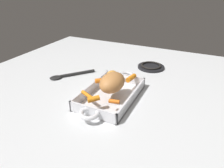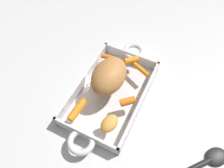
{
  "view_description": "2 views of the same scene",
  "coord_description": "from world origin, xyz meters",
  "views": [
    {
      "loc": [
        -0.72,
        -0.35,
        0.49
      ],
      "look_at": [
        0.01,
        -0.0,
        0.07
      ],
      "focal_mm": 32.93,
      "sensor_mm": 36.0,
      "label": 1
    },
    {
      "loc": [
        0.32,
        0.16,
        0.61
      ],
      "look_at": [
        0.01,
        0.01,
        0.08
      ],
      "focal_mm": 33.6,
      "sensor_mm": 36.0,
      "label": 2
    }
  ],
  "objects": [
    {
      "name": "potato_golden_small",
      "position": [
        0.11,
        0.05,
        0.06
      ],
      "size": [
        0.07,
        0.05,
        0.03
      ],
      "primitive_type": "ellipsoid",
      "rotation": [
        0.0,
        0.0,
        6.09
      ],
      "color": "gold",
      "rests_on": "roasting_dish"
    },
    {
      "name": "baby_carrot_northeast",
      "position": [
        -0.12,
        0.02,
        0.06
      ],
      "size": [
        0.05,
        0.05,
        0.03
      ],
      "primitive_type": "cylinder",
      "rotation": [
        1.5,
        0.0,
        0.81
      ],
      "color": "orange",
      "rests_on": "roasting_dish"
    },
    {
      "name": "stove_burner_rear",
      "position": [
        0.42,
        -0.07,
        0.01
      ],
      "size": [
        0.16,
        0.16,
        0.02
      ],
      "color": "black",
      "rests_on": "ground_plane"
    },
    {
      "name": "ground_plane",
      "position": [
        0.0,
        0.0,
        0.0
      ],
      "size": [
        1.64,
        1.64,
        0.0
      ],
      "primitive_type": "plane",
      "color": "silver"
    },
    {
      "name": "baby_carrot_northwest",
      "position": [
        0.12,
        -0.05,
        0.06
      ],
      "size": [
        0.07,
        0.03,
        0.03
      ],
      "primitive_type": "cylinder",
      "rotation": [
        1.5,
        0.0,
        4.61
      ],
      "color": "orange",
      "rests_on": "roasting_dish"
    },
    {
      "name": "serving_spoon",
      "position": [
        0.1,
        0.31,
        0.01
      ],
      "size": [
        0.21,
        0.19,
        0.02
      ],
      "rotation": [
        0.0,
        0.0,
        2.44
      ],
      "color": "black",
      "rests_on": "ground_plane"
    },
    {
      "name": "baby_carrot_short",
      "position": [
        -0.1,
        -0.06,
        0.06
      ],
      "size": [
        0.02,
        0.04,
        0.02
      ],
      "primitive_type": "cylinder",
      "rotation": [
        1.6,
        0.0,
        3.3
      ],
      "color": "orange",
      "rests_on": "roasting_dish"
    },
    {
      "name": "baby_carrot_center_left",
      "position": [
        0.03,
        0.07,
        0.06
      ],
      "size": [
        0.05,
        0.05,
        0.03
      ],
      "primitive_type": "cylinder",
      "rotation": [
        1.51,
        0.0,
        3.85
      ],
      "color": "orange",
      "rests_on": "roasting_dish"
    },
    {
      "name": "baby_carrot_southeast",
      "position": [
        -0.1,
        0.06,
        0.06
      ],
      "size": [
        0.04,
        0.07,
        0.02
      ],
      "primitive_type": "cylinder",
      "rotation": [
        1.55,
        0.0,
        2.72
      ],
      "color": "orange",
      "rests_on": "roasting_dish"
    },
    {
      "name": "pork_roast",
      "position": [
        -0.01,
        -0.01,
        0.09
      ],
      "size": [
        0.14,
        0.1,
        0.08
      ],
      "primitive_type": "ellipsoid",
      "rotation": [
        0.0,
        0.0,
        3.14
      ],
      "color": "#B4763F",
      "rests_on": "roasting_dish"
    },
    {
      "name": "roasting_dish",
      "position": [
        0.0,
        0.0,
        0.02
      ],
      "size": [
        0.45,
        0.21,
        0.05
      ],
      "color": "silver",
      "rests_on": "ground_plane"
    }
  ]
}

